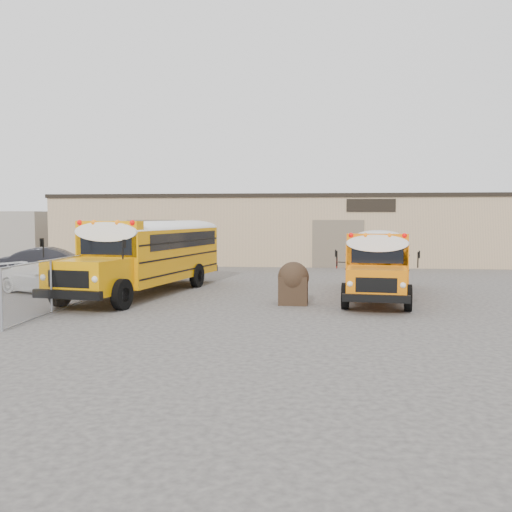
# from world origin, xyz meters

# --- Properties ---
(ground) EXTENTS (120.00, 120.00, 0.00)m
(ground) POSITION_xyz_m (0.00, 0.00, 0.00)
(ground) COLOR #3D3A38
(ground) RESTS_ON ground
(warehouse) EXTENTS (30.20, 10.20, 4.67)m
(warehouse) POSITION_xyz_m (-0.00, 19.99, 2.37)
(warehouse) COLOR tan
(warehouse) RESTS_ON ground
(chainlink_fence) EXTENTS (0.07, 18.07, 1.81)m
(chainlink_fence) POSITION_xyz_m (-6.00, 3.00, 0.90)
(chainlink_fence) COLOR #909398
(chainlink_fence) RESTS_ON ground
(distant_building_left) EXTENTS (8.00, 6.00, 3.60)m
(distant_building_left) POSITION_xyz_m (-22.00, 22.00, 1.80)
(distant_building_left) COLOR gray
(distant_building_left) RESTS_ON ground
(school_bus_left) EXTENTS (4.49, 10.88, 3.10)m
(school_bus_left) POSITION_xyz_m (-3.12, 8.78, 1.79)
(school_bus_left) COLOR orange
(school_bus_left) RESTS_ON ground
(school_bus_right) EXTENTS (3.27, 9.20, 2.64)m
(school_bus_right) POSITION_xyz_m (5.79, 8.01, 1.53)
(school_bus_right) COLOR orange
(school_bus_right) RESTS_ON ground
(tarp_bundle) EXTENTS (1.15, 1.15, 1.57)m
(tarp_bundle) POSITION_xyz_m (1.90, -0.11, 0.80)
(tarp_bundle) COLOR black
(tarp_bundle) RESTS_ON ground
(car_white) EXTENTS (4.71, 3.29, 1.26)m
(car_white) POSITION_xyz_m (-8.71, 1.86, 0.63)
(car_white) COLOR white
(car_white) RESTS_ON ground
(car_dark) EXTENTS (5.28, 3.03, 1.65)m
(car_dark) POSITION_xyz_m (-10.58, 6.57, 0.82)
(car_dark) COLOR black
(car_dark) RESTS_ON ground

